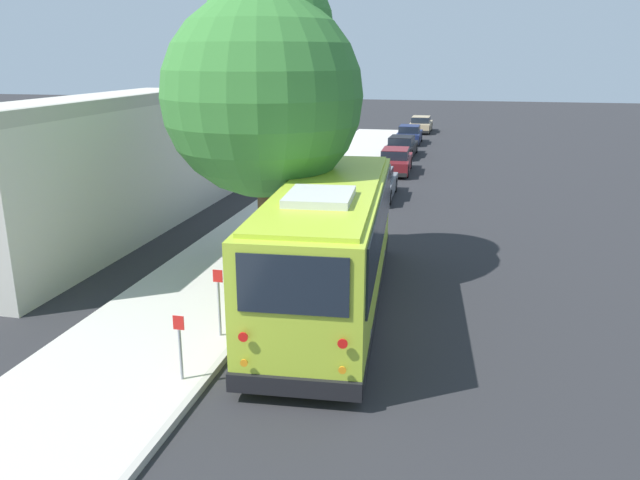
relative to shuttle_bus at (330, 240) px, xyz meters
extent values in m
plane|color=#28282B|center=(-1.15, -0.44, -1.78)|extent=(160.00, 160.00, 0.00)
cube|color=beige|center=(-1.15, 3.57, -1.71)|extent=(80.00, 3.87, 0.15)
cube|color=#AAA69D|center=(-1.15, 1.57, -1.71)|extent=(80.00, 0.14, 0.15)
cube|color=#ADC633|center=(0.01, 0.00, -0.11)|extent=(9.90, 3.14, 2.84)
cube|color=black|center=(0.01, 0.00, -1.39)|extent=(9.95, 3.19, 0.28)
cube|color=black|center=(0.01, 0.00, 0.51)|extent=(9.11, 3.17, 1.35)
cube|color=black|center=(4.89, 0.34, 0.51)|extent=(0.18, 2.16, 1.42)
cube|color=black|center=(-4.88, -0.34, 0.61)|extent=(0.17, 1.98, 1.08)
cube|color=black|center=(4.89, 0.34, 1.16)|extent=(0.16, 1.78, 0.22)
cube|color=#ADC633|center=(0.01, 0.00, 1.34)|extent=(9.29, 2.87, 0.10)
cube|color=silver|center=(-1.73, -0.12, 1.46)|extent=(1.88, 1.52, 0.20)
cube|color=black|center=(4.92, 0.34, -1.35)|extent=(0.27, 2.50, 0.36)
cube|color=black|center=(-4.91, -0.34, -1.35)|extent=(0.27, 2.50, 0.36)
cylinder|color=red|center=(-5.02, 0.54, -0.40)|extent=(0.04, 0.18, 0.18)
cylinder|color=orange|center=(-5.02, 0.54, -0.91)|extent=(0.04, 0.14, 0.14)
cylinder|color=red|center=(-4.90, -1.23, -0.40)|extent=(0.04, 0.18, 0.18)
cylinder|color=orange|center=(-4.90, -1.23, -0.91)|extent=(0.04, 0.14, 0.14)
cube|color=white|center=(4.91, 1.17, -1.18)|extent=(0.06, 0.32, 0.18)
cube|color=white|center=(5.02, -0.48, -1.18)|extent=(0.06, 0.32, 0.18)
cube|color=black|center=(4.47, 1.71, 0.78)|extent=(0.07, 0.10, 0.24)
cylinder|color=black|center=(2.81, 1.28, -1.33)|extent=(0.93, 0.36, 0.91)
cylinder|color=slate|center=(2.81, 1.28, -1.33)|extent=(0.43, 0.35, 0.41)
cylinder|color=black|center=(2.96, -0.88, -1.33)|extent=(0.93, 0.36, 0.91)
cylinder|color=slate|center=(2.96, -0.88, -1.33)|extent=(0.43, 0.35, 0.41)
cylinder|color=black|center=(-2.80, 0.89, -1.33)|extent=(0.93, 0.36, 0.91)
cylinder|color=slate|center=(-2.80, 0.89, -1.33)|extent=(0.43, 0.35, 0.41)
cylinder|color=black|center=(-2.65, -1.27, -1.33)|extent=(0.93, 0.36, 0.91)
cylinder|color=slate|center=(-2.65, -1.27, -1.33)|extent=(0.43, 0.35, 0.41)
cube|color=slate|center=(13.04, 0.60, -1.30)|extent=(4.30, 1.72, 0.64)
cube|color=black|center=(12.93, 0.60, -0.74)|extent=(2.05, 1.46, 0.48)
cube|color=slate|center=(12.93, 0.60, -0.50)|extent=(1.97, 1.42, 0.05)
cube|color=black|center=(15.20, 0.63, -1.52)|extent=(0.11, 1.60, 0.20)
cube|color=black|center=(10.88, 0.56, -1.52)|extent=(0.11, 1.60, 0.20)
cylinder|color=black|center=(14.38, 1.37, -1.45)|extent=(0.66, 0.21, 0.66)
cylinder|color=slate|center=(14.38, 1.37, -1.45)|extent=(0.30, 0.22, 0.30)
cylinder|color=black|center=(14.40, -0.13, -1.45)|extent=(0.66, 0.21, 0.66)
cylinder|color=slate|center=(14.40, -0.13, -1.45)|extent=(0.30, 0.22, 0.30)
cylinder|color=black|center=(11.68, 1.33, -1.45)|extent=(0.66, 0.21, 0.66)
cylinder|color=slate|center=(11.68, 1.33, -1.45)|extent=(0.30, 0.22, 0.30)
cylinder|color=black|center=(11.70, -0.17, -1.45)|extent=(0.66, 0.21, 0.66)
cylinder|color=slate|center=(11.70, -0.17, -1.45)|extent=(0.30, 0.22, 0.30)
cube|color=maroon|center=(19.55, 0.40, -1.28)|extent=(4.44, 1.73, 0.66)
cube|color=black|center=(19.44, 0.39, -0.72)|extent=(2.12, 1.45, 0.48)
cube|color=maroon|center=(19.44, 0.39, -0.48)|extent=(2.04, 1.42, 0.05)
cube|color=black|center=(21.78, 0.45, -1.51)|extent=(0.12, 1.58, 0.20)
cube|color=black|center=(17.33, 0.34, -1.51)|extent=(0.12, 1.58, 0.20)
cylinder|color=black|center=(20.93, 1.16, -1.44)|extent=(0.68, 0.22, 0.68)
cylinder|color=slate|center=(20.93, 1.16, -1.44)|extent=(0.31, 0.23, 0.30)
cylinder|color=black|center=(20.96, -0.31, -1.44)|extent=(0.68, 0.22, 0.68)
cylinder|color=slate|center=(20.96, -0.31, -1.44)|extent=(0.31, 0.23, 0.30)
cylinder|color=black|center=(18.15, 1.10, -1.44)|extent=(0.68, 0.22, 0.68)
cylinder|color=slate|center=(18.15, 1.10, -1.44)|extent=(0.31, 0.23, 0.30)
cylinder|color=black|center=(18.18, -0.37, -1.44)|extent=(0.68, 0.22, 0.68)
cylinder|color=slate|center=(18.18, -0.37, -1.44)|extent=(0.31, 0.23, 0.30)
cube|color=black|center=(25.56, 0.63, -1.32)|extent=(4.49, 1.84, 0.61)
cube|color=black|center=(25.45, 0.63, -0.78)|extent=(2.15, 1.53, 0.48)
cube|color=black|center=(25.45, 0.63, -0.54)|extent=(2.07, 1.49, 0.05)
cube|color=black|center=(27.80, 0.55, -1.53)|extent=(0.14, 1.63, 0.20)
cube|color=black|center=(23.32, 0.70, -1.53)|extent=(0.14, 1.63, 0.20)
cylinder|color=black|center=(26.99, 1.34, -1.48)|extent=(0.62, 0.22, 0.61)
cylinder|color=slate|center=(26.99, 1.34, -1.48)|extent=(0.28, 0.23, 0.28)
cylinder|color=black|center=(26.94, -0.19, -1.48)|extent=(0.62, 0.22, 0.61)
cylinder|color=slate|center=(26.94, -0.19, -1.48)|extent=(0.28, 0.23, 0.28)
cylinder|color=black|center=(24.19, 1.44, -1.48)|extent=(0.62, 0.22, 0.61)
cylinder|color=slate|center=(24.19, 1.44, -1.48)|extent=(0.28, 0.23, 0.28)
cylinder|color=black|center=(24.14, -0.09, -1.48)|extent=(0.62, 0.22, 0.61)
cylinder|color=slate|center=(24.14, -0.09, -1.48)|extent=(0.28, 0.23, 0.28)
cube|color=#19234C|center=(31.72, 0.64, -1.29)|extent=(4.00, 1.69, 0.65)
cube|color=black|center=(31.62, 0.64, -0.73)|extent=(1.90, 1.45, 0.48)
cube|color=#19234C|center=(31.62, 0.64, -0.49)|extent=(1.82, 1.41, 0.05)
cube|color=black|center=(33.74, 0.64, -1.52)|extent=(0.09, 1.62, 0.20)
cube|color=black|center=(29.71, 0.65, -1.52)|extent=(0.09, 1.62, 0.20)
cylinder|color=black|center=(32.98, 1.40, -1.45)|extent=(0.66, 0.20, 0.66)
cylinder|color=slate|center=(32.98, 1.40, -1.45)|extent=(0.30, 0.22, 0.30)
cylinder|color=black|center=(32.98, -0.12, -1.45)|extent=(0.66, 0.20, 0.66)
cylinder|color=slate|center=(32.98, -0.12, -1.45)|extent=(0.30, 0.22, 0.30)
cylinder|color=black|center=(30.46, 1.41, -1.45)|extent=(0.66, 0.20, 0.66)
cylinder|color=slate|center=(30.46, 1.41, -1.45)|extent=(0.30, 0.22, 0.30)
cylinder|color=black|center=(30.46, -0.11, -1.45)|extent=(0.66, 0.20, 0.66)
cylinder|color=slate|center=(30.46, -0.11, -1.45)|extent=(0.30, 0.22, 0.30)
cube|color=tan|center=(39.04, 0.29, -1.29)|extent=(4.40, 1.75, 0.65)
cube|color=black|center=(38.92, 0.29, -0.73)|extent=(2.09, 1.49, 0.48)
cube|color=tan|center=(38.92, 0.29, -0.49)|extent=(2.01, 1.45, 0.05)
cube|color=black|center=(41.25, 0.26, -1.52)|extent=(0.10, 1.63, 0.20)
cube|color=black|center=(36.83, 0.32, -1.52)|extent=(0.10, 1.63, 0.20)
cylinder|color=black|center=(40.43, 1.04, -1.45)|extent=(0.66, 0.21, 0.66)
cylinder|color=slate|center=(40.43, 1.04, -1.45)|extent=(0.30, 0.22, 0.30)
cylinder|color=black|center=(40.41, -0.50, -1.45)|extent=(0.66, 0.21, 0.66)
cylinder|color=slate|center=(40.41, -0.50, -1.45)|extent=(0.30, 0.22, 0.30)
cylinder|color=black|center=(37.67, 1.08, -1.45)|extent=(0.66, 0.21, 0.66)
cylinder|color=slate|center=(37.67, 1.08, -1.45)|extent=(0.30, 0.22, 0.30)
cylinder|color=black|center=(37.64, -0.46, -1.45)|extent=(0.66, 0.21, 0.66)
cylinder|color=slate|center=(37.64, -0.46, -1.45)|extent=(0.30, 0.22, 0.30)
cylinder|color=brown|center=(1.94, 2.29, -0.10)|extent=(0.44, 0.44, 3.06)
sphere|color=#387A33|center=(1.94, 2.29, 3.35)|extent=(5.49, 5.49, 5.49)
sphere|color=#3C8437|center=(2.62, 2.29, 5.13)|extent=(3.57, 3.57, 3.57)
cylinder|color=gray|center=(-4.60, 1.98, -1.11)|extent=(0.06, 0.06, 1.05)
cube|color=red|center=(-4.60, 1.98, -0.45)|extent=(0.02, 0.22, 0.28)
cylinder|color=gray|center=(-2.57, 1.98, -1.00)|extent=(0.06, 0.06, 1.27)
cube|color=red|center=(-2.57, 1.98, -0.22)|extent=(0.02, 0.22, 0.28)
cube|color=beige|center=(7.08, 10.37, 0.50)|extent=(19.03, 6.15, 4.56)
cube|color=#A9A497|center=(7.08, 7.45, 2.98)|extent=(19.03, 0.30, 0.40)
camera|label=1|loc=(-14.60, -3.01, 4.40)|focal=35.00mm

